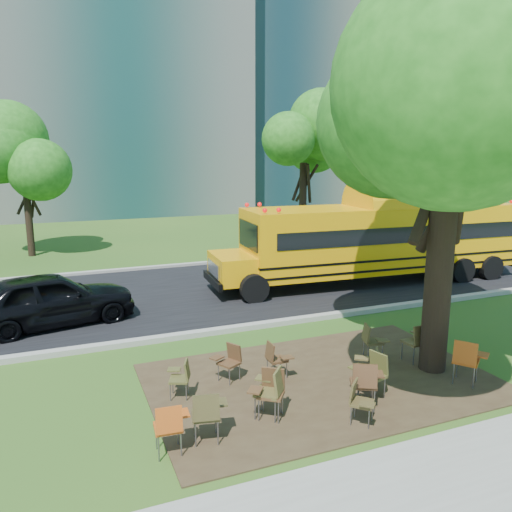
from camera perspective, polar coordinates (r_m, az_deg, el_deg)
name	(u,v)px	position (r m, az deg, el deg)	size (l,w,h in m)	color
ground	(267,379)	(10.74, 1.32, -13.92)	(160.00, 160.00, 0.00)	#214B17
dirt_patch	(321,381)	(10.74, 7.47, -13.94)	(7.00, 4.50, 0.03)	#382819
asphalt_road	(185,293)	(16.99, -8.09, -4.26)	(80.00, 8.00, 0.04)	black
kerb_near	(222,330)	(13.31, -3.85, -8.46)	(80.00, 0.25, 0.14)	gray
kerb_far	(161,267)	(20.87, -10.83, -1.24)	(80.00, 0.25, 0.14)	gray
building_right	(336,76)	(55.11, 9.14, 19.64)	(30.00, 16.00, 25.00)	slate
bg_tree_2	(24,163)	(24.92, -25.02, 9.56)	(4.80, 4.80, 6.62)	black
bg_tree_3	(304,146)	(25.79, 5.49, 12.42)	(5.60, 5.60, 7.84)	black
bg_tree_4	(442,159)	(29.56, 20.53, 10.30)	(5.00, 5.00, 6.85)	black
main_tree	(454,74)	(10.98, 21.68, 18.73)	(7.20, 7.20, 9.75)	black
school_bus	(380,238)	(18.70, 13.94, 1.96)	(11.53, 3.22, 2.79)	#E49A07
chair_0	(170,423)	(8.22, -9.81, -18.34)	(0.60, 0.52, 0.88)	#B84B13
chair_1	(207,412)	(8.42, -5.57, -17.27)	(0.68, 0.54, 0.91)	#433B1D
chair_2	(272,387)	(9.11, 1.80, -14.76)	(0.64, 0.81, 0.94)	brown
chair_3	(270,388)	(9.13, 1.62, -14.87)	(0.77, 0.61, 0.90)	#51341D
chair_4	(365,380)	(9.55, 12.39, -13.70)	(0.79, 0.62, 0.95)	#4A2D1A
chair_5	(359,399)	(9.11, 11.73, -15.69)	(0.53, 0.67, 0.79)	#493D1F
chair_6	(373,370)	(10.06, 13.21, -12.59)	(0.65, 0.61, 0.90)	#4D4A21
chair_7	(467,358)	(11.09, 23.01, -10.65)	(0.82, 0.65, 0.97)	#A84712
chair_8	(182,375)	(9.90, -8.51, -13.29)	(0.49, 0.62, 0.77)	#4C4921
chair_9	(230,359)	(10.49, -3.04, -11.64)	(0.65, 0.53, 0.79)	#4C301B
chair_10	(275,357)	(10.59, 2.23, -11.42)	(0.46, 0.51, 0.79)	#4B301A
chair_11	(371,365)	(10.35, 12.99, -12.00)	(0.58, 0.73, 0.86)	brown
chair_12	(372,339)	(11.74, 13.08, -9.19)	(0.51, 0.65, 0.84)	#453B1E
chair_13	(417,339)	(11.86, 17.97, -8.97)	(0.61, 0.59, 0.93)	brown
black_car	(50,299)	(14.70, -22.46, -4.58)	(1.78, 4.43, 1.51)	black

